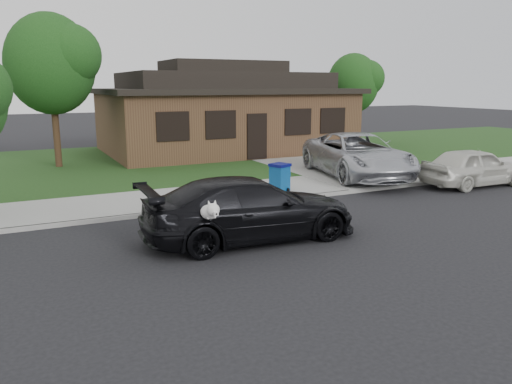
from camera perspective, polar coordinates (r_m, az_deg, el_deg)
name	(u,v)px	position (r m, az deg, el deg)	size (l,w,h in m)	color
ground	(309,236)	(12.11, 6.13, -5.02)	(120.00, 120.00, 0.00)	black
sidewalk	(228,194)	(16.40, -3.19, -0.20)	(60.00, 3.00, 0.12)	gray
curb	(248,203)	(15.06, -0.96, -1.30)	(60.00, 0.12, 0.12)	gray
lawn	(162,161)	(23.86, -10.74, 3.50)	(60.00, 13.00, 0.13)	#193814
driveway	(304,161)	(23.50, 5.56, 3.54)	(4.50, 13.00, 0.14)	gray
sedan	(250,209)	(11.60, -0.69, -1.94)	(5.16, 2.46, 1.47)	black
minivan	(357,155)	(19.42, 11.52, 4.18)	(2.70, 5.85, 1.63)	silver
white_compact	(474,167)	(19.48, 23.68, 2.64)	(1.63, 4.06, 1.38)	silver
recycling_bin	(280,177)	(16.46, 2.73, 1.71)	(0.71, 0.71, 0.92)	navy
house	(224,112)	(26.83, -3.73, 9.06)	(12.60, 8.60, 4.65)	#422B1C
tree_0	(55,62)	(22.74, -21.98, 13.60)	(3.78, 3.60, 6.34)	#332114
tree_1	(356,82)	(30.35, 11.37, 12.19)	(3.15, 3.00, 5.25)	#332114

